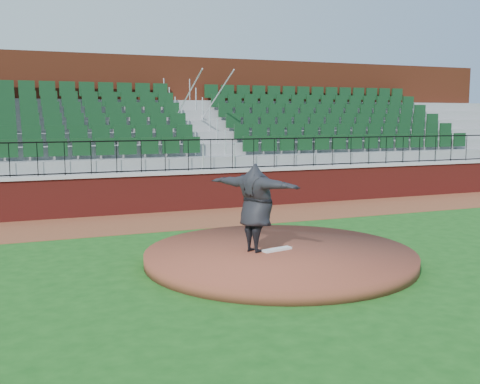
# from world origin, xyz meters

# --- Properties ---
(ground) EXTENTS (90.00, 90.00, 0.00)m
(ground) POSITION_xyz_m (0.00, 0.00, 0.00)
(ground) COLOR #164E16
(ground) RESTS_ON ground
(warning_track) EXTENTS (34.00, 3.20, 0.01)m
(warning_track) POSITION_xyz_m (0.00, 5.40, 0.01)
(warning_track) COLOR brown
(warning_track) RESTS_ON ground
(field_wall) EXTENTS (34.00, 0.35, 1.20)m
(field_wall) POSITION_xyz_m (0.00, 7.00, 0.60)
(field_wall) COLOR maroon
(field_wall) RESTS_ON ground
(wall_cap) EXTENTS (34.00, 0.45, 0.10)m
(wall_cap) POSITION_xyz_m (0.00, 7.00, 1.25)
(wall_cap) COLOR #B7B7B7
(wall_cap) RESTS_ON field_wall
(wall_railing) EXTENTS (34.00, 0.05, 1.00)m
(wall_railing) POSITION_xyz_m (0.00, 7.00, 1.80)
(wall_railing) COLOR black
(wall_railing) RESTS_ON wall_cap
(seating_stands) EXTENTS (34.00, 5.10, 4.60)m
(seating_stands) POSITION_xyz_m (0.00, 9.72, 2.30)
(seating_stands) COLOR gray
(seating_stands) RESTS_ON ground
(concourse_wall) EXTENTS (34.00, 0.50, 5.50)m
(concourse_wall) POSITION_xyz_m (0.00, 12.52, 2.75)
(concourse_wall) COLOR maroon
(concourse_wall) RESTS_ON ground
(pitchers_mound) EXTENTS (5.69, 5.69, 0.25)m
(pitchers_mound) POSITION_xyz_m (0.23, -0.18, 0.12)
(pitchers_mound) COLOR brown
(pitchers_mound) RESTS_ON ground
(pitching_rubber) EXTENTS (0.70, 0.32, 0.05)m
(pitching_rubber) POSITION_xyz_m (0.18, -0.16, 0.27)
(pitching_rubber) COLOR white
(pitching_rubber) RESTS_ON pitchers_mound
(pitcher) EXTENTS (1.63, 2.30, 1.85)m
(pitcher) POSITION_xyz_m (-0.27, -0.07, 1.18)
(pitcher) COLOR black
(pitcher) RESTS_ON pitchers_mound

